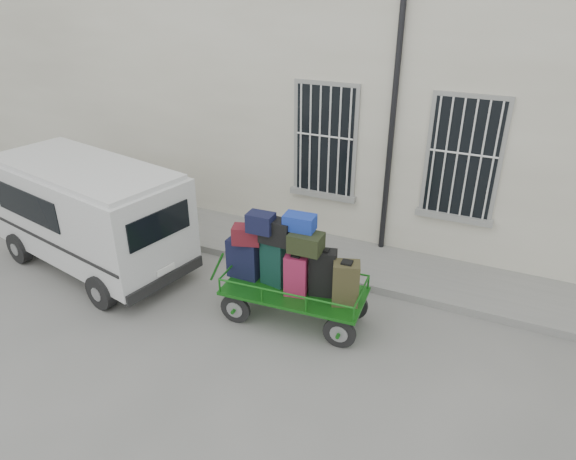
# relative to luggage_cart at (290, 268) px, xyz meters

# --- Properties ---
(ground) EXTENTS (80.00, 80.00, 0.00)m
(ground) POSITION_rel_luggage_cart_xyz_m (-0.18, -0.01, -0.99)
(ground) COLOR slate
(ground) RESTS_ON ground
(building) EXTENTS (24.00, 5.15, 6.00)m
(building) POSITION_rel_luggage_cart_xyz_m (-0.18, 5.49, 2.01)
(building) COLOR #BDB7A1
(building) RESTS_ON ground
(sidewalk) EXTENTS (24.00, 1.70, 0.15)m
(sidewalk) POSITION_rel_luggage_cart_xyz_m (-0.18, 2.19, -0.92)
(sidewalk) COLOR gray
(sidewalk) RESTS_ON ground
(luggage_cart) EXTENTS (2.78, 1.21, 1.95)m
(luggage_cart) POSITION_rel_luggage_cart_xyz_m (0.00, 0.00, 0.00)
(luggage_cart) COLOR black
(luggage_cart) RESTS_ON ground
(van) EXTENTS (4.48, 2.58, 2.12)m
(van) POSITION_rel_luggage_cart_xyz_m (-4.29, 0.05, 0.22)
(van) COLOR silver
(van) RESTS_ON ground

